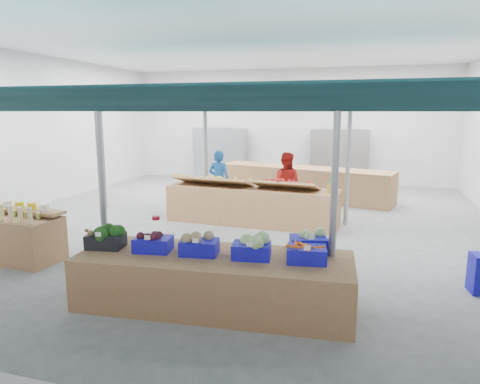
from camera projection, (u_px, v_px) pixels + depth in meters
The scene contains 23 objects.
floor at pixel (238, 222), 10.34m from camera, with size 13.00×13.00×0.00m, color #5F5F61.
hall at pixel (254, 111), 11.21m from camera, with size 13.00×13.00×13.00m.
pole_grid at pixel (250, 155), 8.15m from camera, with size 10.00×4.60×3.00m.
awnings at pixel (250, 103), 7.97m from camera, with size 9.50×7.08×0.30m.
back_shelving_left at pixel (220, 155), 16.51m from camera, with size 2.00×0.50×2.00m, color #B23F33.
back_shelving_right at pixel (339, 158), 15.27m from camera, with size 2.00×0.50×2.00m, color #B23F33.
bottle_shelf at pixel (15, 236), 7.70m from camera, with size 1.83×1.22×1.07m.
veg_counter at pixel (214, 280), 5.83m from camera, with size 3.70×1.23×0.72m, color brown.
fruit_counter at pixel (252, 206), 10.15m from camera, with size 4.06×0.97×0.87m, color brown.
far_counter at pixel (304, 183), 13.10m from camera, with size 5.35×1.07×0.96m, color brown.
vendor_left at pixel (219, 181), 11.44m from camera, with size 0.59×0.39×1.62m, color #164F95.
vendor_right at pixel (285, 184), 10.95m from camera, with size 0.79×0.61×1.62m, color #A51714.
crate_broccoli at pixel (106, 237), 6.06m from camera, with size 0.55×0.44×0.35m.
crate_beets at pixel (153, 242), 5.92m from camera, with size 0.55×0.44×0.29m.
crate_celeriac at pixel (199, 244), 5.78m from camera, with size 0.55×0.44×0.31m.
crate_cabbage at pixel (252, 247), 5.63m from camera, with size 0.55×0.44×0.35m.
crate_carrots at pixel (307, 254), 5.49m from camera, with size 0.55×0.44×0.29m.
sparrow at pixel (90, 233), 5.96m from camera, with size 0.12×0.09×0.11m.
pole_ribbon at pixel (156, 220), 6.23m from camera, with size 0.12×0.12×0.28m.
apple_heap_yellow at pixel (213, 179), 10.26m from camera, with size 1.96×0.89×0.27m.
apple_heap_red at pixel (285, 183), 9.68m from camera, with size 1.56×0.85×0.27m.
pineapple at pixel (331, 185), 9.35m from camera, with size 0.14×0.14×0.39m.
crate_extra at pixel (309, 241), 5.93m from camera, with size 0.58×0.48×0.32m.
Camera 1 is at (2.85, -9.62, 2.62)m, focal length 32.00 mm.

